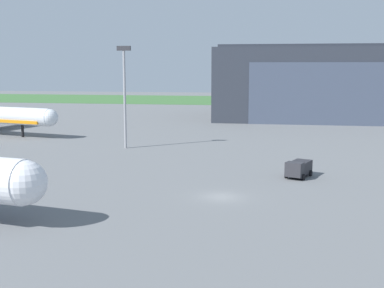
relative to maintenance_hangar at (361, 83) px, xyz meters
The scene contains 5 objects.
ground_plane 95.79m from the maintenance_hangar, 108.02° to the right, with size 440.00×440.00×0.00m, color slate.
grass_field_strip 75.56m from the maintenance_hangar, 113.16° to the left, with size 440.00×56.00×0.08m, color #3D6C37.
maintenance_hangar is the anchor object (origin of this frame).
pushback_tractor 82.09m from the maintenance_hangar, 104.53° to the right, with size 3.78×5.20×2.24m.
apron_light_mast 77.77m from the maintenance_hangar, 129.65° to the right, with size 2.40×0.50×17.85m.
Camera 1 is at (5.36, -54.06, 14.43)m, focal length 46.90 mm.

